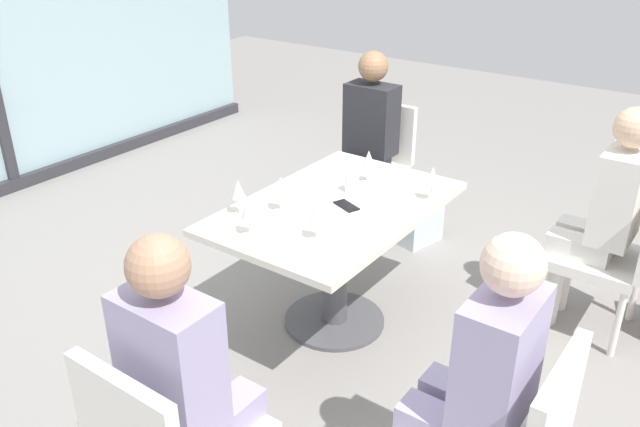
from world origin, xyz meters
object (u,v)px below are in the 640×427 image
object	(u,v)px
dining_table_main	(335,236)
wine_glass_4	(369,160)
handbag_0	(420,224)
person_front_right	(604,211)
person_side_end	(186,376)
wine_glass_3	(433,177)
wine_glass_1	(238,190)
chair_front_right	(618,251)
wine_glass_5	(317,214)
person_far_right	(366,136)
chair_far_right	(374,159)
cell_phone_on_table	(346,206)
wine_glass_0	(281,187)
wine_glass_2	(249,209)
coffee_cup	(352,184)
person_front_left	(478,377)

from	to	relation	value
dining_table_main	wine_glass_4	xyz separation A→B (m)	(0.35, 0.02, 0.31)
handbag_0	person_front_right	bearing A→B (deg)	-91.15
person_side_end	wine_glass_3	bearing A→B (deg)	-1.54
wine_glass_1	person_side_end	bearing A→B (deg)	-146.72
chair_front_right	wine_glass_5	world-z (taller)	wine_glass_5
person_far_right	person_side_end	distance (m)	2.58
chair_far_right	wine_glass_1	xyz separation A→B (m)	(-1.56, -0.16, 0.37)
wine_glass_4	cell_phone_on_table	size ratio (longest dim) A/B	1.28
chair_front_right	handbag_0	size ratio (longest dim) A/B	2.90
wine_glass_0	wine_glass_2	xyz separation A→B (m)	(-0.29, -0.05, 0.00)
wine_glass_5	wine_glass_2	bearing A→B (deg)	117.99
chair_far_right	wine_glass_3	bearing A→B (deg)	-134.67
chair_front_right	wine_glass_2	size ratio (longest dim) A/B	4.70
person_side_end	wine_glass_1	world-z (taller)	person_side_end
chair_front_right	wine_glass_1	distance (m)	1.99
wine_glass_5	coffee_cup	distance (m)	0.58
person_far_right	wine_glass_3	size ratio (longest dim) A/B	6.81
chair_far_right	person_side_end	distance (m)	2.69
handbag_0	wine_glass_0	bearing A→B (deg)	-171.00
wine_glass_1	dining_table_main	bearing A→B (deg)	-41.20
cell_phone_on_table	handbag_0	size ratio (longest dim) A/B	0.48
chair_far_right	wine_glass_2	xyz separation A→B (m)	(-1.70, -0.35, 0.37)
wine_glass_0	wine_glass_3	size ratio (longest dim) A/B	1.00
person_far_right	person_front_right	bearing A→B (deg)	-99.80
cell_phone_on_table	handbag_0	xyz separation A→B (m)	(1.11, 0.12, -0.59)
wine_glass_4	wine_glass_5	size ratio (longest dim) A/B	1.00
person_side_end	wine_glass_4	world-z (taller)	person_side_end
wine_glass_0	coffee_cup	bearing A→B (deg)	-21.36
chair_far_right	coffee_cup	size ratio (longest dim) A/B	9.67
wine_glass_2	dining_table_main	bearing A→B (deg)	-15.11
cell_phone_on_table	handbag_0	distance (m)	1.27
chair_far_right	wine_glass_1	distance (m)	1.61
chair_far_right	handbag_0	bearing A→B (deg)	-98.13
chair_far_right	handbag_0	distance (m)	0.56
wine_glass_4	cell_phone_on_table	xyz separation A→B (m)	(-0.34, -0.08, -0.13)
wine_glass_5	handbag_0	size ratio (longest dim) A/B	0.62
chair_far_right	person_front_right	world-z (taller)	person_front_right
person_front_right	cell_phone_on_table	distance (m)	1.33
chair_front_right	wine_glass_2	distance (m)	1.93
person_far_right	coffee_cup	xyz separation A→B (m)	(-0.89, -0.46, 0.08)
dining_table_main	wine_glass_4	distance (m)	0.47
cell_phone_on_table	wine_glass_1	bearing A→B (deg)	156.65
wine_glass_3	handbag_0	size ratio (longest dim) A/B	0.62
dining_table_main	wine_glass_2	size ratio (longest dim) A/B	7.13
wine_glass_0	cell_phone_on_table	bearing A→B (deg)	-45.94
wine_glass_4	person_front_left	bearing A→B (deg)	-134.84
wine_glass_1	coffee_cup	bearing A→B (deg)	-28.40
chair_far_right	person_front_right	bearing A→B (deg)	-103.51
person_front_right	wine_glass_2	xyz separation A→B (m)	(-1.31, 1.27, 0.16)
chair_far_right	wine_glass_5	distance (m)	1.71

